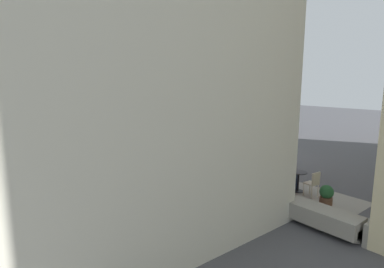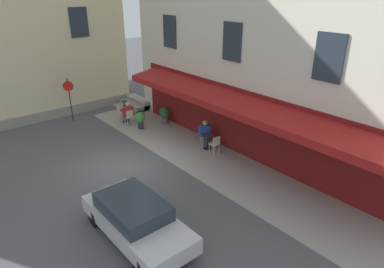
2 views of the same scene
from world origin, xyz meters
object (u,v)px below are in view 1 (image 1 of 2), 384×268
object	(u,v)px
potted_plant_by_steps	(232,174)
cafe_chair_cream_near_door	(178,156)
seated_companion_in_blue	(177,152)
potted_plant_mid_terrace	(263,167)
parked_car_silver	(219,129)
cafe_table_near_entrance	(298,179)
potted_plant_under_sign	(326,197)
cafe_chair_cream_by_window	(313,182)
cafe_chair_cream_corner_right	(285,173)
cafe_chair_cream_facing_street	(170,151)
cafe_table_mid_terrace	(176,154)
seated_patron_in_red	(290,170)

from	to	relation	value
potted_plant_by_steps	cafe_chair_cream_near_door	bearing A→B (deg)	178.67
seated_companion_in_blue	potted_plant_mid_terrace	xyz separation A→B (m)	(3.98, 1.36, -0.10)
potted_plant_by_steps	parked_car_silver	world-z (taller)	parked_car_silver
cafe_table_near_entrance	potted_plant_under_sign	size ratio (longest dim) A/B	0.91
cafe_table_near_entrance	cafe_chair_cream_by_window	distance (m)	0.63
cafe_chair_cream_corner_right	parked_car_silver	size ratio (longest dim) A/B	0.21
cafe_chair_cream_by_window	cafe_chair_cream_facing_street	bearing A→B (deg)	-170.93
cafe_chair_cream_facing_street	cafe_table_mid_terrace	bearing A→B (deg)	-5.12
seated_companion_in_blue	cafe_chair_cream_facing_street	bearing A→B (deg)	166.15
cafe_chair_cream_corner_right	cafe_table_mid_terrace	size ratio (longest dim) A/B	1.21
cafe_table_near_entrance	parked_car_silver	size ratio (longest dim) A/B	0.17
cafe_chair_cream_corner_right	seated_patron_in_red	xyz separation A→B (m)	(0.22, -0.03, 0.17)
cafe_table_mid_terrace	seated_companion_in_blue	bearing A→B (deg)	-27.18
cafe_table_near_entrance	potted_plant_under_sign	distance (m)	1.71
cafe_chair_cream_corner_right	cafe_table_mid_terrace	bearing A→B (deg)	-165.52
cafe_chair_cream_near_door	seated_companion_in_blue	xyz separation A→B (m)	(-0.19, 0.10, 0.16)
cafe_table_near_entrance	parked_car_silver	world-z (taller)	parked_car_silver
seated_companion_in_blue	cafe_chair_cream_by_window	bearing A→B (deg)	12.72
cafe_chair_cream_by_window	potted_plant_mid_terrace	distance (m)	2.15
cafe_table_mid_terrace	potted_plant_by_steps	bearing A→B (deg)	-5.13
cafe_chair_cream_near_door	potted_plant_mid_terrace	xyz separation A→B (m)	(3.79, 1.46, 0.06)
cafe_table_near_entrance	seated_companion_in_blue	xyz separation A→B (m)	(-5.51, -1.46, 0.22)
cafe_chair_cream_corner_right	seated_patron_in_red	distance (m)	0.28
cafe_table_mid_terrace	cafe_chair_cream_corner_right	bearing A→B (deg)	14.48
parked_car_silver	seated_companion_in_blue	bearing A→B (deg)	-59.40
seated_patron_in_red	potted_plant_mid_terrace	world-z (taller)	seated_patron_in_red
cafe_chair_cream_near_door	cafe_table_mid_terrace	bearing A→B (deg)	152.82
cafe_chair_cream_facing_street	seated_patron_in_red	world-z (taller)	seated_patron_in_red
cafe_chair_cream_near_door	potted_plant_under_sign	world-z (taller)	cafe_chair_cream_near_door
cafe_table_near_entrance	seated_companion_in_blue	world-z (taller)	seated_companion_in_blue
cafe_chair_cream_corner_right	potted_plant_under_sign	size ratio (longest dim) A/B	1.10
cafe_chair_cream_facing_street	potted_plant_mid_terrace	world-z (taller)	potted_plant_mid_terrace
cafe_table_near_entrance	cafe_chair_cream_corner_right	size ratio (longest dim) A/B	0.82
cafe_table_mid_terrace	cafe_chair_cream_facing_street	xyz separation A→B (m)	(-0.63, 0.06, 0.06)
cafe_table_mid_terrace	seated_companion_in_blue	world-z (taller)	seated_companion_in_blue
cafe_table_near_entrance	cafe_table_mid_terrace	xyz separation A→B (m)	(-5.88, -1.27, 0.00)
cafe_chair_cream_corner_right	potted_plant_by_steps	size ratio (longest dim) A/B	0.93
cafe_chair_cream_facing_street	potted_plant_under_sign	size ratio (longest dim) A/B	1.10
parked_car_silver	cafe_table_mid_terrace	bearing A→B (deg)	-61.22
cafe_table_mid_terrace	potted_plant_mid_terrace	xyz separation A→B (m)	(4.35, 1.17, 0.12)
cafe_table_near_entrance	cafe_table_mid_terrace	size ratio (longest dim) A/B	1.00
cafe_chair_cream_near_door	seated_patron_in_red	xyz separation A→B (m)	(4.90, 1.62, 0.17)
cafe_chair_cream_near_door	potted_plant_mid_terrace	size ratio (longest dim) A/B	0.92
cafe_table_mid_terrace	cafe_chair_cream_facing_street	distance (m)	0.63
cafe_chair_cream_corner_right	potted_plant_mid_terrace	size ratio (longest dim) A/B	0.92
potted_plant_mid_terrace	seated_companion_in_blue	bearing A→B (deg)	-161.12
cafe_table_near_entrance	cafe_chair_cream_near_door	xyz separation A→B (m)	(-5.31, -1.56, 0.06)
cafe_chair_cream_by_window	cafe_table_mid_terrace	world-z (taller)	cafe_chair_cream_by_window
cafe_chair_cream_near_door	parked_car_silver	xyz separation A→B (m)	(-3.92, 6.41, 0.16)
cafe_chair_cream_by_window	seated_patron_in_red	size ratio (longest dim) A/B	0.67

